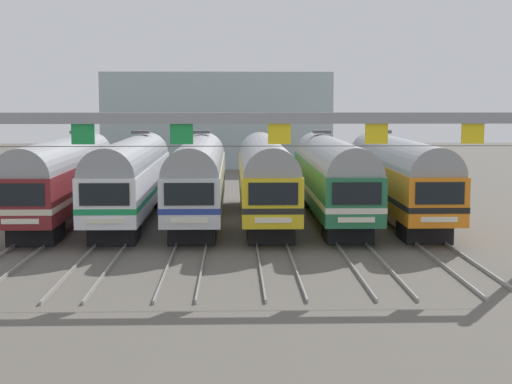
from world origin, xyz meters
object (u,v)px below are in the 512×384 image
Objects in this scene: commuter_train_maroon at (63,175)px; commuter_train_green at (332,175)px; commuter_train_silver at (198,175)px; catenary_gantry at (231,142)px; commuter_train_white at (131,175)px; commuter_train_orange at (398,174)px; commuter_train_yellow at (265,175)px.

commuter_train_maroon and commuter_train_green have the same top height.
commuter_train_silver is 1.00× the size of commuter_train_green.
commuter_train_silver is (7.68, 0.00, 0.00)m from commuter_train_maroon.
catenary_gantry is at bearing -113.12° from commuter_train_green.
commuter_train_silver is (3.84, 0.00, 0.00)m from commuter_train_white.
commuter_train_orange is (3.84, 0.00, 0.00)m from commuter_train_green.
commuter_train_yellow is at bearing 81.90° from catenary_gantry.
catenary_gantry is (-9.60, -13.50, 2.63)m from commuter_train_orange.
commuter_train_green is at bearing 180.00° from commuter_train_orange.
commuter_train_orange is (7.68, 0.00, 0.00)m from commuter_train_yellow.
commuter_train_white is at bearing 0.00° from commuter_train_maroon.
commuter_train_maroon is 15.37m from commuter_train_green.
commuter_train_silver is at bearing 179.93° from commuter_train_yellow.
commuter_train_white is (3.84, 0.00, 0.00)m from commuter_train_maroon.
commuter_train_green reaches higher than commuter_train_yellow.
commuter_train_yellow is 7.68m from commuter_train_orange.
catenary_gantry is at bearing -125.43° from commuter_train_orange.
commuter_train_green is 14.91m from catenary_gantry.
commuter_train_maroon is 1.00× the size of commuter_train_orange.
commuter_train_maroon is 1.00× the size of commuter_train_yellow.
commuter_train_yellow is 1.00× the size of commuter_train_green.
commuter_train_yellow is 13.88m from catenary_gantry.
commuter_train_white is 15.37m from commuter_train_orange.
commuter_train_maroon is 1.00× the size of commuter_train_silver.
commuter_train_white is at bearing 180.00° from commuter_train_silver.
commuter_train_maroon is 1.00× the size of commuter_train_green.
commuter_train_silver and commuter_train_orange have the same top height.
commuter_train_yellow is at bearing -0.02° from commuter_train_maroon.
commuter_train_white is at bearing 180.00° from commuter_train_orange.
commuter_train_maroon is 0.74× the size of catenary_gantry.
commuter_train_orange is 16.77m from catenary_gantry.
commuter_train_orange is (11.52, 0.00, 0.00)m from commuter_train_silver.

